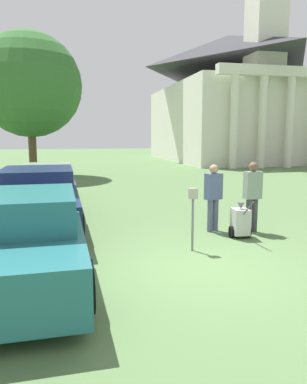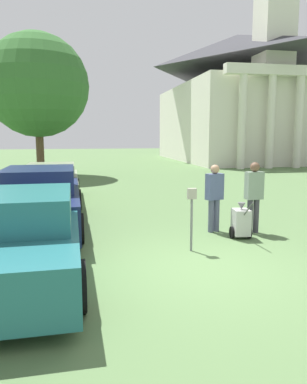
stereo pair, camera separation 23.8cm
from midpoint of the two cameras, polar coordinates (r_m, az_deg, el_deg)
The scene contains 10 objects.
ground_plane at distance 7.00m, azimuth 6.71°, elevation -11.35°, with size 120.00×120.00×0.00m, color #517042.
parked_car_teal at distance 6.61m, azimuth -20.16°, elevation -6.73°, with size 2.10×4.84×1.49m.
parked_car_navy at distance 9.90m, azimuth -17.70°, elevation -1.38°, with size 2.11×5.19×1.59m.
parked_car_sage at distance 13.62m, azimuth -16.36°, elevation 1.04°, with size 2.02×5.01×1.40m.
parking_meter at distance 7.72m, azimuth 5.14°, elevation -2.34°, with size 0.18×0.09×1.32m.
person_worker at distance 9.35m, azimuth 8.38°, elevation -0.26°, with size 0.47×0.33×1.68m.
person_supervisor at distance 9.44m, azimuth 14.15°, elevation -0.08°, with size 0.44×0.25×1.74m.
equipment_cart at distance 8.99m, azimuth 12.35°, elevation -4.40°, with size 0.50×1.00×1.00m.
church at distance 36.66m, azimuth 11.17°, elevation 14.39°, with size 11.12×17.91×25.66m.
shade_tree at distance 22.67m, azimuth -18.67°, elevation 15.17°, with size 5.76×5.76×8.01m.
Camera 1 is at (-2.34, -6.17, 2.40)m, focal length 35.00 mm.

